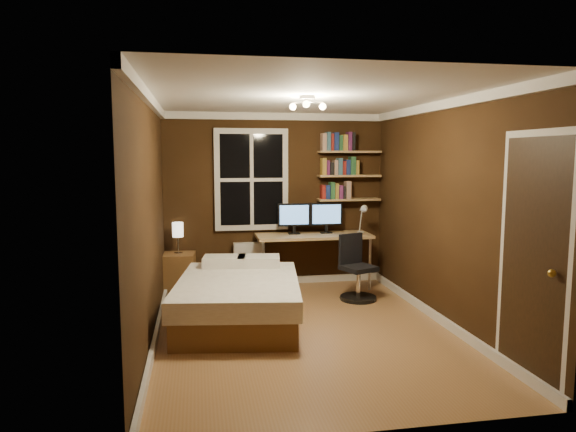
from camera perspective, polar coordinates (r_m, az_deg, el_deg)
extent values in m
plane|color=olive|center=(5.73, 1.83, -12.59)|extent=(4.20, 4.20, 0.00)
cube|color=black|center=(7.50, -1.43, 1.80)|extent=(3.20, 0.04, 2.50)
cube|color=black|center=(5.35, -15.13, -0.44)|extent=(0.04, 4.20, 2.50)
cube|color=black|center=(5.98, 17.05, 0.23)|extent=(0.04, 4.20, 2.50)
cube|color=white|center=(5.44, 1.93, 13.09)|extent=(3.20, 4.20, 0.02)
cube|color=silver|center=(7.41, -4.08, 4.04)|extent=(1.06, 0.06, 1.46)
sphere|color=gold|center=(4.45, 27.26, -5.68)|extent=(0.06, 0.06, 0.06)
cube|color=#AA8552|center=(7.62, 6.76, 1.83)|extent=(0.92, 0.22, 0.03)
cube|color=#AA8552|center=(7.60, 6.80, 4.46)|extent=(0.92, 0.22, 0.03)
cube|color=#AA8552|center=(7.60, 6.84, 7.10)|extent=(0.92, 0.22, 0.03)
cube|color=brown|center=(5.96, -5.51, -10.40)|extent=(1.50, 1.96, 0.29)
cube|color=silver|center=(5.89, -5.54, -8.05)|extent=(1.59, 2.03, 0.22)
cube|color=silver|center=(6.55, -7.09, -5.01)|extent=(0.57, 0.43, 0.13)
cube|color=silver|center=(6.52, -3.27, -5.01)|extent=(0.57, 0.43, 0.13)
cube|color=brown|center=(7.33, -12.03, -6.20)|extent=(0.48, 0.48, 0.55)
cube|color=silver|center=(7.48, -4.40, -5.43)|extent=(0.43, 0.15, 0.64)
cube|color=#AA8552|center=(7.34, 2.86, -2.20)|extent=(1.64, 0.61, 0.04)
cylinder|color=beige|center=(7.02, -2.75, -5.84)|extent=(0.04, 0.04, 0.74)
cylinder|color=beige|center=(7.36, 9.09, -5.32)|extent=(0.04, 0.04, 0.74)
cylinder|color=beige|center=(7.54, -3.27, -4.96)|extent=(0.04, 0.04, 0.74)
cylinder|color=beige|center=(7.86, 7.82, -4.53)|extent=(0.04, 0.04, 0.74)
cylinder|color=black|center=(6.93, 7.80, -9.00)|extent=(0.48, 0.48, 0.05)
cylinder|color=silver|center=(6.87, 7.82, -7.41)|extent=(0.05, 0.05, 0.35)
cube|color=black|center=(6.83, 7.85, -5.75)|extent=(0.50, 0.50, 0.06)
cube|color=black|center=(6.91, 6.97, -3.61)|extent=(0.36, 0.18, 0.41)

